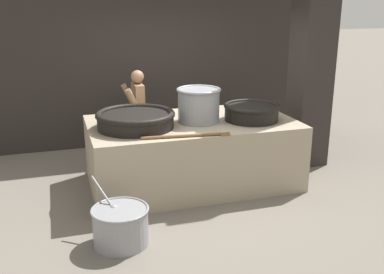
{
  "coord_description": "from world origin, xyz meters",
  "views": [
    {
      "loc": [
        -1.84,
        -5.89,
        2.6
      ],
      "look_at": [
        0.0,
        0.0,
        0.71
      ],
      "focal_mm": 42.0,
      "sensor_mm": 36.0,
      "label": 1
    }
  ],
  "objects_px": {
    "stock_pot": "(199,104)",
    "prep_bowl_vegetables": "(120,224)",
    "cook": "(138,112)",
    "giant_wok_near": "(136,119)",
    "giant_wok_far": "(252,111)"
  },
  "relations": [
    {
      "from": "prep_bowl_vegetables",
      "to": "cook",
      "type": "bearing_deg",
      "value": 74.83
    },
    {
      "from": "giant_wok_near",
      "to": "prep_bowl_vegetables",
      "type": "relative_size",
      "value": 1.37
    },
    {
      "from": "giant_wok_near",
      "to": "giant_wok_far",
      "type": "bearing_deg",
      "value": -3.25
    },
    {
      "from": "prep_bowl_vegetables",
      "to": "stock_pot",
      "type": "bearing_deg",
      "value": 45.43
    },
    {
      "from": "giant_wok_near",
      "to": "stock_pot",
      "type": "height_order",
      "value": "stock_pot"
    },
    {
      "from": "giant_wok_near",
      "to": "giant_wok_far",
      "type": "distance_m",
      "value": 1.66
    },
    {
      "from": "stock_pot",
      "to": "prep_bowl_vegetables",
      "type": "xyz_separation_m",
      "value": [
        -1.35,
        -1.37,
        -0.96
      ]
    },
    {
      "from": "cook",
      "to": "stock_pot",
      "type": "bearing_deg",
      "value": 115.82
    },
    {
      "from": "giant_wok_near",
      "to": "stock_pot",
      "type": "relative_size",
      "value": 1.71
    },
    {
      "from": "giant_wok_far",
      "to": "cook",
      "type": "bearing_deg",
      "value": 133.59
    },
    {
      "from": "cook",
      "to": "prep_bowl_vegetables",
      "type": "distance_m",
      "value": 2.83
    },
    {
      "from": "stock_pot",
      "to": "giant_wok_near",
      "type": "bearing_deg",
      "value": -177.32
    },
    {
      "from": "giant_wok_far",
      "to": "prep_bowl_vegetables",
      "type": "height_order",
      "value": "giant_wok_far"
    },
    {
      "from": "giant_wok_near",
      "to": "prep_bowl_vegetables",
      "type": "distance_m",
      "value": 1.63
    },
    {
      "from": "giant_wok_far",
      "to": "prep_bowl_vegetables",
      "type": "bearing_deg",
      "value": -149.59
    }
  ]
}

